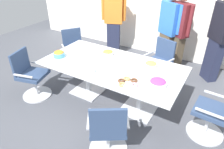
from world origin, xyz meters
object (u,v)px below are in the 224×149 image
object	(u,v)px
snack_bowl_chips_yellow	(108,53)
plate_stack	(90,70)
person_standing_2	(178,31)
person_standing_1	(169,30)
conference_table	(112,71)
donut_platter	(128,83)
office_chair_4	(108,131)
person_standing_0	(114,19)
office_chair_3	(31,77)
office_chair_0	(215,114)
snack_bowl_cookies	(151,64)
napkin_pile	(127,61)
office_chair_1	(159,64)
person_standing_3	(220,36)
office_chair_2	(75,52)
snack_bowl_chips_orange	(59,54)
snack_bowl_candy_mix	(158,83)

from	to	relation	value
snack_bowl_chips_yellow	plate_stack	distance (m)	0.66
person_standing_2	person_standing_1	bearing A→B (deg)	32.83
conference_table	donut_platter	world-z (taller)	donut_platter
office_chair_4	person_standing_0	world-z (taller)	person_standing_0
office_chair_3	person_standing_0	size ratio (longest dim) A/B	0.50
office_chair_0	snack_bowl_chips_yellow	bearing A→B (deg)	86.18
conference_table	office_chair_3	bearing A→B (deg)	-154.77
office_chair_0	person_standing_1	distance (m)	2.19
person_standing_2	snack_bowl_cookies	bearing A→B (deg)	121.71
office_chair_4	napkin_pile	world-z (taller)	office_chair_4
plate_stack	napkin_pile	xyz separation A→B (m)	(0.37, 0.57, 0.01)
office_chair_1	person_standing_3	size ratio (longest dim) A/B	0.49
office_chair_1	office_chair_3	xyz separation A→B (m)	(-1.87, -1.70, 0.00)
office_chair_1	person_standing_1	xyz separation A→B (m)	(-0.08, 0.66, 0.53)
office_chair_4	donut_platter	bearing A→B (deg)	62.37
office_chair_1	office_chair_2	bearing A→B (deg)	30.05
snack_bowl_chips_orange	snack_bowl_cookies	bearing A→B (deg)	17.69
office_chair_4	person_standing_1	distance (m)	2.80
office_chair_1	office_chair_0	bearing A→B (deg)	156.66
person_standing_3	snack_bowl_cookies	distance (m)	1.70
conference_table	donut_platter	xyz separation A→B (m)	(0.51, -0.40, 0.15)
office_chair_1	office_chair_3	bearing A→B (deg)	59.80
person_standing_0	snack_bowl_cookies	bearing A→B (deg)	115.58
office_chair_2	office_chair_4	size ratio (longest dim) A/B	1.00
person_standing_1	napkin_pile	world-z (taller)	person_standing_1
office_chair_0	office_chair_4	size ratio (longest dim) A/B	1.00
office_chair_1	snack_bowl_chips_yellow	distance (m)	1.16
office_chair_3	plate_stack	bearing A→B (deg)	87.39
office_chair_0	snack_bowl_candy_mix	xyz separation A→B (m)	(-0.81, -0.23, 0.40)
person_standing_2	donut_platter	bearing A→B (deg)	119.57
office_chair_0	snack_bowl_chips_orange	xyz separation A→B (m)	(-2.68, -0.26, 0.40)
office_chair_0	napkin_pile	xyz separation A→B (m)	(-1.51, 0.18, 0.38)
office_chair_1	office_chair_2	size ratio (longest dim) A/B	1.00
snack_bowl_cookies	plate_stack	distance (m)	1.01
office_chair_2	person_standing_3	xyz separation A→B (m)	(2.82, 1.10, 0.58)
person_standing_2	snack_bowl_candy_mix	size ratio (longest dim) A/B	6.99
office_chair_1	office_chair_3	size ratio (longest dim) A/B	1.00
office_chair_0	napkin_pile	distance (m)	1.57
office_chair_2	snack_bowl_chips_orange	distance (m)	1.05
donut_platter	person_standing_1	bearing A→B (deg)	92.38
office_chair_0	snack_bowl_candy_mix	size ratio (longest dim) A/B	3.55
snack_bowl_chips_yellow	snack_bowl_chips_orange	world-z (taller)	snack_bowl_chips_orange
person_standing_1	person_standing_2	xyz separation A→B (m)	(0.21, -0.00, 0.01)
conference_table	person_standing_0	bearing A→B (deg)	119.86
snack_bowl_chips_orange	conference_table	bearing A→B (deg)	13.95
snack_bowl_chips_yellow	person_standing_1	bearing A→B (deg)	65.04
conference_table	person_standing_3	xyz separation A→B (m)	(1.42, 1.73, 0.36)
napkin_pile	office_chair_0	bearing A→B (deg)	-6.67
snack_bowl_candy_mix	person_standing_2	bearing A→B (deg)	97.70
office_chair_2	person_standing_2	distance (m)	2.36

